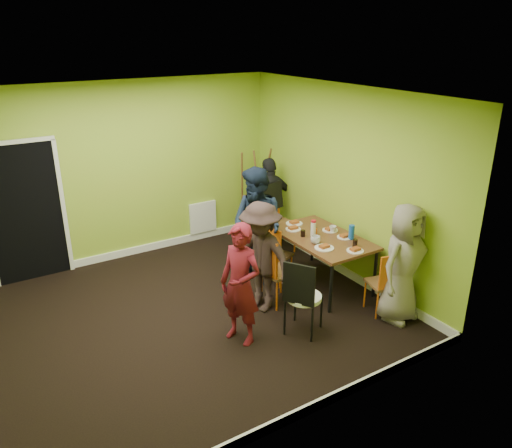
{
  "coord_description": "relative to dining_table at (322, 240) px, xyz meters",
  "views": [
    {
      "loc": [
        -2.24,
        -5.22,
        3.5
      ],
      "look_at": [
        1.02,
        0.0,
        1.07
      ],
      "focal_mm": 35.0,
      "sensor_mm": 36.0,
      "label": 1
    }
  ],
  "objects": [
    {
      "name": "glass_front",
      "position": [
        0.16,
        -0.5,
        0.1
      ],
      "size": [
        0.06,
        0.06,
        0.1
      ],
      "primitive_type": "cylinder",
      "color": "black",
      "rests_on": "dining_table"
    },
    {
      "name": "dining_table",
      "position": [
        0.0,
        0.0,
        0.0
      ],
      "size": [
        0.9,
        1.5,
        0.75
      ],
      "color": "black",
      "rests_on": "ground"
    },
    {
      "name": "cup_b",
      "position": [
        0.23,
        0.05,
        0.1
      ],
      "size": [
        0.1,
        0.1,
        0.09
      ],
      "primitive_type": "imported",
      "color": "white",
      "rests_on": "dining_table"
    },
    {
      "name": "plate_wall_front",
      "position": [
        0.25,
        -0.2,
        0.06
      ],
      "size": [
        0.22,
        0.22,
        0.01
      ],
      "primitive_type": "cylinder",
      "color": "white",
      "rests_on": "dining_table"
    },
    {
      "name": "chair_left_near",
      "position": [
        -0.88,
        -0.11,
        -0.15
      ],
      "size": [
        0.43,
        0.43,
        0.97
      ],
      "rotation": [
        0.0,
        0.0,
        -1.51
      ],
      "color": "orange",
      "rests_on": "ground"
    },
    {
      "name": "plate_far_back",
      "position": [
        -0.05,
        0.6,
        0.06
      ],
      "size": [
        0.25,
        0.25,
        0.01
      ],
      "primitive_type": "cylinder",
      "color": "white",
      "rests_on": "dining_table"
    },
    {
      "name": "plate_near_left",
      "position": [
        -0.19,
        0.43,
        0.06
      ],
      "size": [
        0.22,
        0.22,
        0.01
      ],
      "primitive_type": "cylinder",
      "color": "white",
      "rests_on": "dining_table"
    },
    {
      "name": "chair_front_end",
      "position": [
        0.18,
        -1.09,
        -0.2
      ],
      "size": [
        0.44,
        0.44,
        0.88
      ],
      "rotation": [
        0.0,
        0.0,
        -0.24
      ],
      "color": "orange",
      "rests_on": "ground"
    },
    {
      "name": "easel",
      "position": [
        0.21,
        2.17,
        0.07
      ],
      "size": [
        0.62,
        0.59,
        1.56
      ],
      "color": "brown",
      "rests_on": "ground"
    },
    {
      "name": "orange_bottle",
      "position": [
        -0.02,
        0.12,
        0.1
      ],
      "size": [
        0.03,
        0.03,
        0.09
      ],
      "primitive_type": "cylinder",
      "color": "orange",
      "rests_on": "dining_table"
    },
    {
      "name": "room_walls",
      "position": [
        -2.01,
        0.25,
        0.29
      ],
      "size": [
        5.04,
        4.54,
        2.82
      ],
      "color": "#90BB30",
      "rests_on": "ground"
    },
    {
      "name": "blue_bottle",
      "position": [
        0.28,
        -0.29,
        0.16
      ],
      "size": [
        0.08,
        0.08,
        0.21
      ],
      "primitive_type": "cylinder",
      "color": "#1650A8",
      "rests_on": "dining_table"
    },
    {
      "name": "person_standing",
      "position": [
        -1.69,
        -0.6,
        0.05
      ],
      "size": [
        0.54,
        0.64,
        1.48
      ],
      "primitive_type": "imported",
      "rotation": [
        0.0,
        0.0,
        -1.17
      ],
      "color": "maroon",
      "rests_on": "ground"
    },
    {
      "name": "thermos",
      "position": [
        -0.09,
        0.09,
        0.16
      ],
      "size": [
        0.07,
        0.07,
        0.2
      ],
      "primitive_type": "cylinder",
      "color": "white",
      "rests_on": "dining_table"
    },
    {
      "name": "person_left_near",
      "position": [
        -1.1,
        -0.11,
        0.05
      ],
      "size": [
        0.82,
        1.09,
        1.49
      ],
      "primitive_type": "imported",
      "rotation": [
        0.0,
        0.0,
        -1.26
      ],
      "color": "#2C1F1D",
      "rests_on": "ground"
    },
    {
      "name": "chair_left_far",
      "position": [
        -0.56,
        0.38,
        -0.19
      ],
      "size": [
        0.48,
        0.48,
        0.89
      ],
      "rotation": [
        0.0,
        0.0,
        -1.17
      ],
      "color": "orange",
      "rests_on": "ground"
    },
    {
      "name": "glass_back",
      "position": [
        0.11,
        0.35,
        0.1
      ],
      "size": [
        0.07,
        0.07,
        0.09
      ],
      "primitive_type": "cylinder",
      "color": "black",
      "rests_on": "dining_table"
    },
    {
      "name": "person_left_far",
      "position": [
        -0.74,
        0.56,
        0.16
      ],
      "size": [
        0.84,
        0.97,
        1.72
      ],
      "primitive_type": "imported",
      "rotation": [
        0.0,
        0.0,
        -1.31
      ],
      "color": "#141F33",
      "rests_on": "ground"
    },
    {
      "name": "cup_a",
      "position": [
        -0.23,
        -0.14,
        0.11
      ],
      "size": [
        0.13,
        0.13,
        0.11
      ],
      "primitive_type": "imported",
      "color": "white",
      "rests_on": "dining_table"
    },
    {
      "name": "glass_mid",
      "position": [
        -0.23,
        0.15,
        0.1
      ],
      "size": [
        0.07,
        0.07,
        0.09
      ],
      "primitive_type": "cylinder",
      "color": "black",
      "rests_on": "dining_table"
    },
    {
      "name": "person_back_end",
      "position": [
        0.2,
        1.65,
        0.06
      ],
      "size": [
        0.89,
        0.38,
        1.51
      ],
      "primitive_type": "imported",
      "rotation": [
        0.0,
        0.0,
        3.13
      ],
      "color": "black",
      "rests_on": "ground"
    },
    {
      "name": "plate_far_front",
      "position": [
        0.06,
        -0.62,
        0.06
      ],
      "size": [
        0.23,
        0.23,
        0.01
      ],
      "primitive_type": "cylinder",
      "color": "white",
      "rests_on": "dining_table"
    },
    {
      "name": "ground",
      "position": [
        -1.99,
        0.21,
        -0.7
      ],
      "size": [
        5.0,
        5.0,
        0.0
      ],
      "primitive_type": "plane",
      "color": "black",
      "rests_on": "ground"
    },
    {
      "name": "plate_wall_back",
      "position": [
        0.24,
        0.11,
        0.06
      ],
      "size": [
        0.23,
        0.23,
        0.01
      ],
      "primitive_type": "cylinder",
      "color": "white",
      "rests_on": "dining_table"
    },
    {
      "name": "chair_back_end",
      "position": [
        0.09,
        1.44,
        0.11
      ],
      "size": [
        0.55,
        0.62,
        1.14
      ],
      "rotation": [
        0.0,
        0.0,
        3.33
      ],
      "color": "orange",
      "rests_on": "ground"
    },
    {
      "name": "person_front_end",
      "position": [
        0.27,
        -1.25,
        0.08
      ],
      "size": [
        0.82,
        0.6,
        1.55
      ],
      "primitive_type": "imported",
      "rotation": [
        0.0,
        0.0,
        0.15
      ],
      "color": "gray",
      "rests_on": "ground"
    },
    {
      "name": "chair_bentwood",
      "position": [
        -1.01,
        -0.88,
        -0.15
      ],
      "size": [
        0.54,
        0.53,
        0.99
      ],
      "rotation": [
        0.0,
        0.0,
        -1.0
      ],
      "color": "black",
      "rests_on": "ground"
    },
    {
      "name": "plate_near_right",
      "position": [
        -0.23,
        -0.33,
        0.06
      ],
      "size": [
        0.26,
        0.26,
        0.01
      ],
      "primitive_type": "cylinder",
      "color": "white",
      "rests_on": "dining_table"
    }
  ]
}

